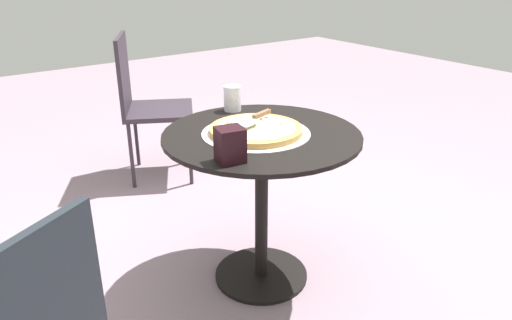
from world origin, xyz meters
TOP-DOWN VIEW (x-y plane):
  - ground_plane at (0.00, 0.00)m, footprint 10.00×10.00m
  - patio_table at (0.00, 0.00)m, footprint 0.81×0.81m
  - pizza_on_tray at (-0.02, 0.01)m, footprint 0.44×0.44m
  - pizza_server at (0.00, 0.05)m, footprint 0.22×0.11m
  - drinking_cup at (0.08, 0.33)m, footprint 0.08×0.08m
  - napkin_dispenser at (-0.26, -0.17)m, footprint 0.11×0.10m
  - patio_chair_far at (0.08, 1.33)m, footprint 0.57×0.57m

SIDE VIEW (x-z plane):
  - ground_plane at x=0.00m, z-range 0.00..0.00m
  - patio_table at x=0.00m, z-range 0.17..0.87m
  - patio_chair_far at x=0.08m, z-range 0.07..0.99m
  - pizza_on_tray at x=-0.02m, z-range 0.69..0.74m
  - pizza_server at x=0.00m, z-range 0.74..0.76m
  - drinking_cup at x=0.08m, z-range 0.70..0.82m
  - napkin_dispenser at x=-0.26m, z-range 0.70..0.82m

